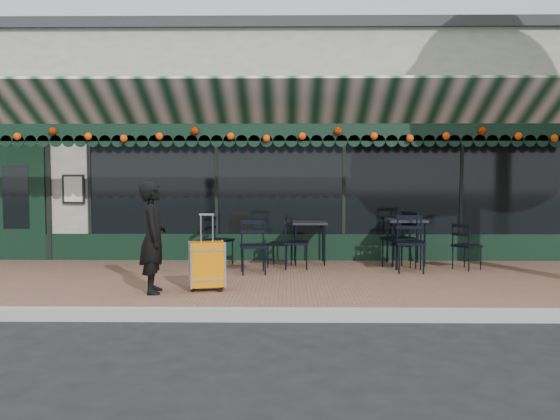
{
  "coord_description": "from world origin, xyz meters",
  "views": [
    {
      "loc": [
        0.35,
        -7.17,
        1.78
      ],
      "look_at": [
        0.23,
        1.6,
        1.25
      ],
      "focal_mm": 38.0,
      "sensor_mm": 36.0,
      "label": 1
    }
  ],
  "objects_px": {
    "suitcase": "(207,265)",
    "cafe_table_a": "(406,224)",
    "woman": "(153,237)",
    "chair_a_right": "(402,245)",
    "cafe_table_b": "(310,226)",
    "chair_solo": "(219,241)",
    "chair_a_left": "(399,239)",
    "chair_b_right": "(296,243)",
    "chair_b_front": "(253,247)",
    "chair_a_extra": "(467,246)",
    "chair_a_front": "(410,244)",
    "chair_b_left": "(280,244)"
  },
  "relations": [
    {
      "from": "cafe_table_a",
      "to": "chair_solo",
      "type": "distance_m",
      "value": 3.38
    },
    {
      "from": "chair_a_right",
      "to": "chair_a_extra",
      "type": "xyz_separation_m",
      "value": [
        1.05,
        -0.31,
        0.02
      ]
    },
    {
      "from": "chair_b_front",
      "to": "chair_b_left",
      "type": "bearing_deg",
      "value": 51.25
    },
    {
      "from": "cafe_table_b",
      "to": "chair_b_front",
      "type": "height_order",
      "value": "chair_b_front"
    },
    {
      "from": "suitcase",
      "to": "chair_solo",
      "type": "distance_m",
      "value": 2.35
    },
    {
      "from": "cafe_table_b",
      "to": "chair_b_left",
      "type": "distance_m",
      "value": 0.74
    },
    {
      "from": "cafe_table_b",
      "to": "chair_b_right",
      "type": "distance_m",
      "value": 0.67
    },
    {
      "from": "cafe_table_b",
      "to": "chair_a_right",
      "type": "distance_m",
      "value": 1.68
    },
    {
      "from": "woman",
      "to": "chair_b_right",
      "type": "height_order",
      "value": "woman"
    },
    {
      "from": "chair_a_extra",
      "to": "chair_b_right",
      "type": "bearing_deg",
      "value": 51.13
    },
    {
      "from": "cafe_table_a",
      "to": "chair_b_right",
      "type": "relative_size",
      "value": 0.95
    },
    {
      "from": "chair_a_front",
      "to": "chair_a_right",
      "type": "bearing_deg",
      "value": 98.83
    },
    {
      "from": "suitcase",
      "to": "chair_b_left",
      "type": "bearing_deg",
      "value": 50.92
    },
    {
      "from": "suitcase",
      "to": "chair_a_extra",
      "type": "relative_size",
      "value": 1.34
    },
    {
      "from": "suitcase",
      "to": "chair_solo",
      "type": "height_order",
      "value": "suitcase"
    },
    {
      "from": "chair_a_right",
      "to": "cafe_table_b",
      "type": "bearing_deg",
      "value": 89.67
    },
    {
      "from": "woman",
      "to": "chair_a_left",
      "type": "relative_size",
      "value": 1.54
    },
    {
      "from": "chair_a_left",
      "to": "woman",
      "type": "bearing_deg",
      "value": -84.4
    },
    {
      "from": "woman",
      "to": "chair_a_right",
      "type": "height_order",
      "value": "woman"
    },
    {
      "from": "cafe_table_b",
      "to": "chair_a_front",
      "type": "bearing_deg",
      "value": -29.74
    },
    {
      "from": "cafe_table_b",
      "to": "chair_b_right",
      "type": "xyz_separation_m",
      "value": [
        -0.25,
        -0.57,
        -0.26
      ]
    },
    {
      "from": "chair_b_left",
      "to": "chair_a_right",
      "type": "bearing_deg",
      "value": 108.6
    },
    {
      "from": "chair_b_right",
      "to": "cafe_table_b",
      "type": "bearing_deg",
      "value": -21.94
    },
    {
      "from": "chair_b_front",
      "to": "chair_a_extra",
      "type": "bearing_deg",
      "value": -0.33
    },
    {
      "from": "chair_a_left",
      "to": "chair_a_front",
      "type": "xyz_separation_m",
      "value": [
        0.1,
        -0.45,
        -0.02
      ]
    },
    {
      "from": "cafe_table_a",
      "to": "chair_b_right",
      "type": "bearing_deg",
      "value": -166.96
    },
    {
      "from": "chair_a_left",
      "to": "chair_b_front",
      "type": "bearing_deg",
      "value": -100.98
    },
    {
      "from": "chair_b_right",
      "to": "woman",
      "type": "bearing_deg",
      "value": 138.66
    },
    {
      "from": "suitcase",
      "to": "chair_solo",
      "type": "relative_size",
      "value": 1.22
    },
    {
      "from": "chair_b_left",
      "to": "chair_b_front",
      "type": "height_order",
      "value": "chair_b_front"
    },
    {
      "from": "chair_b_right",
      "to": "chair_solo",
      "type": "bearing_deg",
      "value": 77.32
    },
    {
      "from": "cafe_table_b",
      "to": "woman",
      "type": "bearing_deg",
      "value": -129.54
    },
    {
      "from": "chair_a_front",
      "to": "chair_b_front",
      "type": "xyz_separation_m",
      "value": [
        -2.61,
        -0.17,
        -0.04
      ]
    },
    {
      "from": "suitcase",
      "to": "chair_a_right",
      "type": "xyz_separation_m",
      "value": [
        3.14,
        2.21,
        0.02
      ]
    },
    {
      "from": "chair_solo",
      "to": "chair_b_left",
      "type": "bearing_deg",
      "value": -75.47
    },
    {
      "from": "chair_a_left",
      "to": "chair_b_front",
      "type": "height_order",
      "value": "chair_a_left"
    },
    {
      "from": "cafe_table_b",
      "to": "chair_solo",
      "type": "relative_size",
      "value": 0.88
    },
    {
      "from": "woman",
      "to": "cafe_table_b",
      "type": "bearing_deg",
      "value": -49.43
    },
    {
      "from": "chair_a_extra",
      "to": "chair_a_left",
      "type": "bearing_deg",
      "value": 44.53
    },
    {
      "from": "chair_a_right",
      "to": "woman",
      "type": "bearing_deg",
      "value": 133.37
    },
    {
      "from": "cafe_table_b",
      "to": "chair_a_front",
      "type": "distance_m",
      "value": 1.9
    },
    {
      "from": "chair_a_front",
      "to": "chair_b_right",
      "type": "height_order",
      "value": "chair_a_front"
    },
    {
      "from": "chair_a_left",
      "to": "chair_a_front",
      "type": "height_order",
      "value": "chair_a_left"
    },
    {
      "from": "chair_a_extra",
      "to": "cafe_table_b",
      "type": "bearing_deg",
      "value": 39.08
    },
    {
      "from": "suitcase",
      "to": "cafe_table_b",
      "type": "height_order",
      "value": "suitcase"
    },
    {
      "from": "suitcase",
      "to": "cafe_table_a",
      "type": "height_order",
      "value": "suitcase"
    },
    {
      "from": "cafe_table_a",
      "to": "chair_b_right",
      "type": "xyz_separation_m",
      "value": [
        -1.98,
        -0.46,
        -0.31
      ]
    },
    {
      "from": "chair_a_front",
      "to": "chair_a_extra",
      "type": "xyz_separation_m",
      "value": [
        1.02,
        0.28,
        -0.08
      ]
    },
    {
      "from": "cafe_table_a",
      "to": "woman",
      "type": "bearing_deg",
      "value": -146.72
    },
    {
      "from": "woman",
      "to": "suitcase",
      "type": "xyz_separation_m",
      "value": [
        0.72,
        0.16,
        -0.41
      ]
    }
  ]
}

